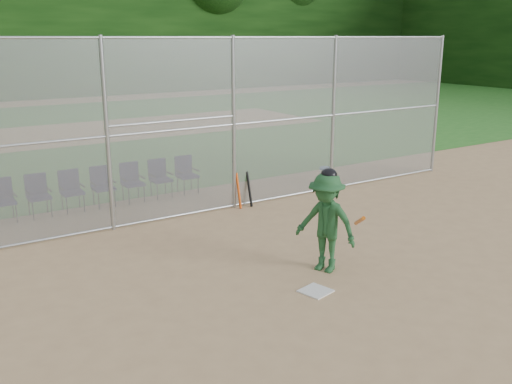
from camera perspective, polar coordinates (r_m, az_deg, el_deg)
ground at (r=9.38m, az=8.45°, el=-9.91°), size 100.00×100.00×0.00m
grass_strip at (r=25.28m, az=-19.55°, el=5.41°), size 100.00×100.00×0.00m
dirt_patch_far at (r=25.28m, az=-19.55°, el=5.42°), size 24.00×24.00×0.00m
backstop_fence at (r=12.80m, az=-6.13°, el=6.68°), size 16.09×0.09×4.00m
home_plate at (r=9.36m, az=5.99°, el=-9.81°), size 0.53×0.53×0.02m
batter_at_plate at (r=9.88m, az=7.03°, el=-3.01°), size 1.17×1.40×1.84m
water_cooler at (r=15.95m, az=6.98°, el=1.65°), size 0.37×0.37×0.46m
spare_bats at (r=13.64m, az=-1.22°, el=0.22°), size 0.36×0.27×0.84m
chair_3 at (r=13.66m, az=-23.91°, el=-0.85°), size 0.54×0.52×0.96m
chair_4 at (r=13.78m, az=-20.88°, el=-0.40°), size 0.54×0.52×0.96m
chair_5 at (r=13.94m, az=-17.91°, el=0.05°), size 0.54×0.52×0.96m
chair_6 at (r=14.14m, az=-15.01°, el=0.48°), size 0.54×0.52×0.96m
chair_7 at (r=14.37m, az=-12.20°, el=0.90°), size 0.54×0.52×0.96m
chair_8 at (r=14.64m, az=-9.48°, el=1.30°), size 0.54×0.52×0.96m
chair_9 at (r=14.94m, az=-6.87°, el=1.68°), size 0.54×0.52×0.96m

